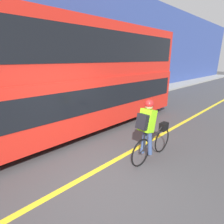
# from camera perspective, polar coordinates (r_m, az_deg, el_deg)

# --- Properties ---
(ground_plane) EXTENTS (80.00, 80.00, 0.00)m
(ground_plane) POSITION_cam_1_polar(r_m,az_deg,el_deg) (4.25, -3.99, -20.46)
(ground_plane) COLOR #424244
(road_center_line) EXTENTS (50.00, 0.14, 0.01)m
(road_center_line) POSITION_cam_1_polar(r_m,az_deg,el_deg) (4.40, -6.18, -18.97)
(road_center_line) COLOR yellow
(road_center_line) RESTS_ON ground_plane
(sidewalk_curb) EXTENTS (60.00, 1.79, 0.13)m
(sidewalk_curb) POSITION_cam_1_polar(r_m,az_deg,el_deg) (8.51, -27.61, -2.16)
(sidewalk_curb) COLOR gray
(sidewalk_curb) RESTS_ON ground_plane
(building_facade) EXTENTS (60.00, 0.30, 7.01)m
(building_facade) POSITION_cam_1_polar(r_m,az_deg,el_deg) (9.19, -32.82, 20.28)
(building_facade) COLOR #33478C
(building_facade) RESTS_ON ground_plane
(bus) EXTENTS (9.16, 2.52, 3.73)m
(bus) POSITION_cam_1_polar(r_m,az_deg,el_deg) (6.44, -12.35, 12.01)
(bus) COLOR black
(bus) RESTS_ON ground_plane
(cyclist_on_bike) EXTENTS (1.72, 0.32, 1.67)m
(cyclist_on_bike) POSITION_cam_1_polar(r_m,az_deg,el_deg) (4.48, 12.19, -5.51)
(cyclist_on_bike) COLOR black
(cyclist_on_bike) RESTS_ON ground_plane
(trash_bin) EXTENTS (0.52, 0.52, 0.91)m
(trash_bin) POSITION_cam_1_polar(r_m,az_deg,el_deg) (8.42, -24.92, 1.71)
(trash_bin) COLOR #262628
(trash_bin) RESTS_ON sidewalk_curb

